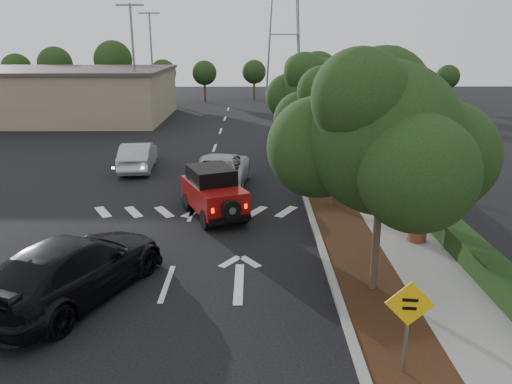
{
  "coord_description": "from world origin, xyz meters",
  "views": [
    {
      "loc": [
        2.4,
        -12.49,
        6.5
      ],
      "look_at": [
        2.49,
        3.0,
        1.74
      ],
      "focal_mm": 35.0,
      "sensor_mm": 36.0,
      "label": 1
    }
  ],
  "objects_px": {
    "red_jeep": "(212,191)",
    "silver_suv_ahead": "(218,174)",
    "black_suv_oncoming": "(74,268)",
    "speed_hump_sign": "(408,315)"
  },
  "relations": [
    {
      "from": "red_jeep",
      "to": "speed_hump_sign",
      "type": "distance_m",
      "value": 10.68
    },
    {
      "from": "silver_suv_ahead",
      "to": "red_jeep",
      "type": "bearing_deg",
      "value": -84.44
    },
    {
      "from": "silver_suv_ahead",
      "to": "speed_hump_sign",
      "type": "xyz_separation_m",
      "value": [
        4.56,
        -13.03,
        0.66
      ]
    },
    {
      "from": "red_jeep",
      "to": "black_suv_oncoming",
      "type": "bearing_deg",
      "value": -139.26
    },
    {
      "from": "red_jeep",
      "to": "black_suv_oncoming",
      "type": "distance_m",
      "value": 7.05
    },
    {
      "from": "red_jeep",
      "to": "black_suv_oncoming",
      "type": "relative_size",
      "value": 0.68
    },
    {
      "from": "red_jeep",
      "to": "silver_suv_ahead",
      "type": "distance_m",
      "value": 3.39
    },
    {
      "from": "black_suv_oncoming",
      "to": "speed_hump_sign",
      "type": "relative_size",
      "value": 2.82
    },
    {
      "from": "black_suv_oncoming",
      "to": "speed_hump_sign",
      "type": "height_order",
      "value": "speed_hump_sign"
    },
    {
      "from": "red_jeep",
      "to": "silver_suv_ahead",
      "type": "height_order",
      "value": "red_jeep"
    }
  ]
}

